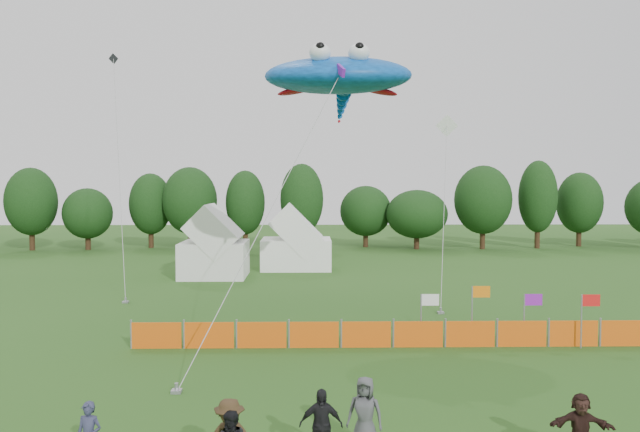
{
  "coord_description": "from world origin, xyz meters",
  "views": [
    {
      "loc": [
        -0.39,
        -14.65,
        6.28
      ],
      "look_at": [
        0.0,
        6.0,
        5.2
      ],
      "focal_mm": 35.0,
      "sensor_mm": 36.0,
      "label": 1
    }
  ],
  "objects_px": {
    "tent_left": "(214,248)",
    "barrier_fence": "(392,334)",
    "spectator_d": "(321,425)",
    "tent_right": "(296,244)",
    "spectator_e": "(365,414)",
    "spectator_f": "(581,427)",
    "stingray_kite": "(338,78)"
  },
  "relations": [
    {
      "from": "tent_left",
      "to": "barrier_fence",
      "type": "relative_size",
      "value": 0.22
    },
    {
      "from": "barrier_fence",
      "to": "spectator_d",
      "type": "distance_m",
      "value": 10.24
    },
    {
      "from": "tent_right",
      "to": "spectator_e",
      "type": "distance_m",
      "value": 31.4
    },
    {
      "from": "tent_left",
      "to": "spectator_e",
      "type": "bearing_deg",
      "value": -74.48
    },
    {
      "from": "tent_left",
      "to": "barrier_fence",
      "type": "height_order",
      "value": "tent_left"
    },
    {
      "from": "spectator_f",
      "to": "stingray_kite",
      "type": "distance_m",
      "value": 19.19
    },
    {
      "from": "tent_left",
      "to": "spectator_f",
      "type": "xyz_separation_m",
      "value": [
        12.49,
        -28.06,
        -1.2
      ]
    },
    {
      "from": "tent_left",
      "to": "barrier_fence",
      "type": "distance_m",
      "value": 20.66
    },
    {
      "from": "barrier_fence",
      "to": "spectator_e",
      "type": "bearing_deg",
      "value": -101.6
    },
    {
      "from": "tent_right",
      "to": "barrier_fence",
      "type": "distance_m",
      "value": 22.53
    },
    {
      "from": "tent_right",
      "to": "spectator_d",
      "type": "relative_size",
      "value": 3.05
    },
    {
      "from": "barrier_fence",
      "to": "spectator_f",
      "type": "xyz_separation_m",
      "value": [
        2.97,
        -9.78,
        0.26
      ]
    },
    {
      "from": "spectator_d",
      "to": "spectator_e",
      "type": "distance_m",
      "value": 1.21
    },
    {
      "from": "barrier_fence",
      "to": "spectator_d",
      "type": "bearing_deg",
      "value": -106.67
    },
    {
      "from": "spectator_d",
      "to": "tent_right",
      "type": "bearing_deg",
      "value": 91.36
    },
    {
      "from": "barrier_fence",
      "to": "stingray_kite",
      "type": "relative_size",
      "value": 1.03
    },
    {
      "from": "spectator_e",
      "to": "stingray_kite",
      "type": "distance_m",
      "value": 18.04
    },
    {
      "from": "stingray_kite",
      "to": "spectator_d",
      "type": "bearing_deg",
      "value": -94.15
    },
    {
      "from": "barrier_fence",
      "to": "spectator_e",
      "type": "distance_m",
      "value": 9.39
    },
    {
      "from": "tent_left",
      "to": "stingray_kite",
      "type": "height_order",
      "value": "stingray_kite"
    },
    {
      "from": "spectator_f",
      "to": "stingray_kite",
      "type": "relative_size",
      "value": 0.08
    },
    {
      "from": "spectator_d",
      "to": "stingray_kite",
      "type": "relative_size",
      "value": 0.09
    },
    {
      "from": "spectator_d",
      "to": "spectator_e",
      "type": "relative_size",
      "value": 0.96
    },
    {
      "from": "spectator_d",
      "to": "barrier_fence",
      "type": "bearing_deg",
      "value": 72.62
    },
    {
      "from": "spectator_e",
      "to": "stingray_kite",
      "type": "xyz_separation_m",
      "value": [
        0.07,
        14.81,
        10.29
      ]
    },
    {
      "from": "tent_right",
      "to": "spectator_f",
      "type": "bearing_deg",
      "value": -77.52
    },
    {
      "from": "tent_right",
      "to": "spectator_d",
      "type": "xyz_separation_m",
      "value": [
        1.15,
        -31.91,
        -0.99
      ]
    },
    {
      "from": "spectator_f",
      "to": "spectator_d",
      "type": "bearing_deg",
      "value": -170.09
    },
    {
      "from": "tent_right",
      "to": "barrier_fence",
      "type": "xyz_separation_m",
      "value": [
        4.09,
        -22.11,
        -1.33
      ]
    },
    {
      "from": "stingray_kite",
      "to": "spectator_f",
      "type": "bearing_deg",
      "value": -72.73
    },
    {
      "from": "tent_left",
      "to": "tent_right",
      "type": "bearing_deg",
      "value": 35.22
    },
    {
      "from": "stingray_kite",
      "to": "tent_left",
      "type": "bearing_deg",
      "value": 121.31
    }
  ]
}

